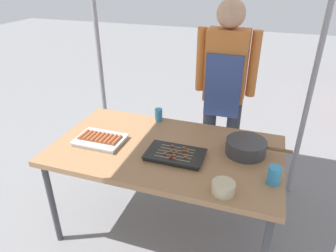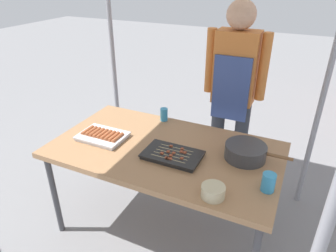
% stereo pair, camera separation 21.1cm
% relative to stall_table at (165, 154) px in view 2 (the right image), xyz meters
% --- Properties ---
extents(ground_plane, '(18.00, 18.00, 0.00)m').
position_rel_stall_table_xyz_m(ground_plane, '(0.00, 0.00, -0.70)').
color(ground_plane, slate).
extents(stall_table, '(1.60, 0.90, 0.75)m').
position_rel_stall_table_xyz_m(stall_table, '(0.00, 0.00, 0.00)').
color(stall_table, '#9E724C').
rests_on(stall_table, ground).
extents(tray_grilled_sausages, '(0.34, 0.25, 0.05)m').
position_rel_stall_table_xyz_m(tray_grilled_sausages, '(-0.48, -0.08, 0.07)').
color(tray_grilled_sausages, silver).
rests_on(tray_grilled_sausages, stall_table).
extents(tray_meat_skewers, '(0.39, 0.24, 0.04)m').
position_rel_stall_table_xyz_m(tray_meat_skewers, '(0.10, -0.09, 0.07)').
color(tray_meat_skewers, black).
rests_on(tray_meat_skewers, stall_table).
extents(cooking_wok, '(0.43, 0.27, 0.10)m').
position_rel_stall_table_xyz_m(cooking_wok, '(0.54, 0.11, 0.11)').
color(cooking_wok, '#38383A').
rests_on(cooking_wok, stall_table).
extents(condiment_bowl, '(0.13, 0.13, 0.07)m').
position_rel_stall_table_xyz_m(condiment_bowl, '(0.46, -0.35, 0.09)').
color(condiment_bowl, '#BFB28C').
rests_on(condiment_bowl, stall_table).
extents(drink_cup_near_edge, '(0.06, 0.06, 0.11)m').
position_rel_stall_table_xyz_m(drink_cup_near_edge, '(-0.20, 0.39, 0.11)').
color(drink_cup_near_edge, '#338CBF').
rests_on(drink_cup_near_edge, stall_table).
extents(drink_cup_by_wok, '(0.08, 0.08, 0.11)m').
position_rel_stall_table_xyz_m(drink_cup_by_wok, '(0.73, -0.17, 0.11)').
color(drink_cup_by_wok, '#338CBF').
rests_on(drink_cup_by_wok, stall_table).
extents(vendor_woman, '(0.52, 0.23, 1.68)m').
position_rel_stall_table_xyz_m(vendor_woman, '(0.27, 0.79, 0.30)').
color(vendor_woman, '#333842').
rests_on(vendor_woman, ground).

